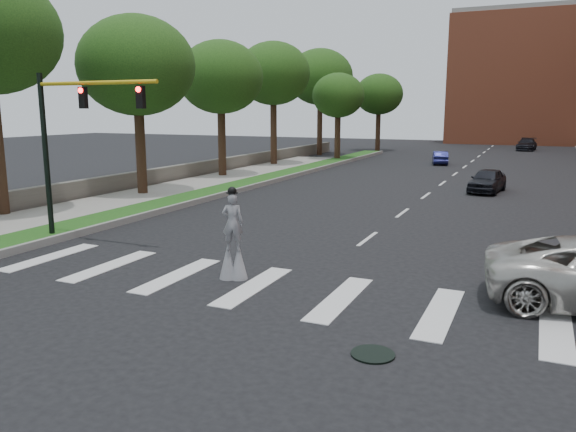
{
  "coord_description": "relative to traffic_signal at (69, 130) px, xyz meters",
  "views": [
    {
      "loc": [
        5.77,
        -12.42,
        4.91
      ],
      "look_at": [
        -1.09,
        2.93,
        1.7
      ],
      "focal_mm": 35.0,
      "sensor_mm": 36.0,
      "label": 1
    }
  ],
  "objects": [
    {
      "name": "tree_7",
      "position": [
        -2.13,
        50.4,
        2.44
      ],
      "size": [
        5.6,
        5.6,
        9.01
      ],
      "color": "black",
      "rests_on": "ground"
    },
    {
      "name": "grass_median",
      "position": [
        -1.72,
        17.0,
        -4.03
      ],
      "size": [
        2.0,
        60.0,
        0.25
      ],
      "primitive_type": "cube",
      "color": "#1B4C15",
      "rests_on": "ground"
    },
    {
      "name": "car_far",
      "position": [
        14.13,
        58.42,
        -3.42
      ],
      "size": [
        2.38,
        5.18,
        1.47
      ],
      "primitive_type": "imported",
      "rotation": [
        0.0,
        0.0,
        -0.06
      ],
      "color": "black",
      "rests_on": "ground"
    },
    {
      "name": "sidewalk_left",
      "position": [
        -4.72,
        7.0,
        -4.06
      ],
      "size": [
        4.0,
        60.0,
        0.18
      ],
      "primitive_type": "cube",
      "color": "gray",
      "rests_on": "ground"
    },
    {
      "name": "car_near",
      "position": [
        12.85,
        19.93,
        -3.44
      ],
      "size": [
        2.2,
        4.35,
        1.42
      ],
      "primitive_type": "imported",
      "rotation": [
        0.0,
        0.0,
        -0.13
      ],
      "color": "black",
      "rests_on": "ground"
    },
    {
      "name": "tree_3",
      "position": [
        -5.41,
        19.81,
        2.94
      ],
      "size": [
        6.05,
        6.05,
        9.7
      ],
      "color": "black",
      "rests_on": "ground"
    },
    {
      "name": "stilt_performer",
      "position": [
        7.61,
        -1.57,
        -3.09
      ],
      "size": [
        0.82,
        0.62,
        2.73
      ],
      "rotation": [
        0.0,
        0.0,
        3.46
      ],
      "color": "black",
      "rests_on": "ground"
    },
    {
      "name": "tree_4",
      "position": [
        -5.71,
        29.11,
        3.71
      ],
      "size": [
        6.31,
        6.31,
        10.59
      ],
      "color": "black",
      "rests_on": "ground"
    },
    {
      "name": "car_mid",
      "position": [
        7.43,
        36.47,
        -3.56
      ],
      "size": [
        1.97,
        3.77,
        1.18
      ],
      "primitive_type": "imported",
      "rotation": [
        0.0,
        0.0,
        3.35
      ],
      "color": "#171B53",
      "rests_on": "ground"
    },
    {
      "name": "tree_2",
      "position": [
        -5.09,
        10.3,
        3.08
      ],
      "size": [
        6.44,
        6.44,
        10.0
      ],
      "color": "black",
      "rests_on": "ground"
    },
    {
      "name": "stone_wall",
      "position": [
        -7.22,
        19.0,
        -3.6
      ],
      "size": [
        0.5,
        56.0,
        1.1
      ],
      "primitive_type": "cube",
      "color": "#5A564D",
      "rests_on": "ground"
    },
    {
      "name": "building_backdrop",
      "position": [
        15.78,
        75.0,
        4.85
      ],
      "size": [
        26.0,
        14.0,
        18.0
      ],
      "primitive_type": "cube",
      "color": "#BF5D3C",
      "rests_on": "ground"
    },
    {
      "name": "tree_5",
      "position": [
        -6.27,
        41.83,
        4.08
      ],
      "size": [
        6.94,
        6.94,
        11.22
      ],
      "color": "black",
      "rests_on": "ground"
    },
    {
      "name": "tree_6",
      "position": [
        -2.21,
        35.99,
        1.98
      ],
      "size": [
        4.93,
        4.93,
        8.28
      ],
      "color": "black",
      "rests_on": "ground"
    },
    {
      "name": "median_curb",
      "position": [
        -0.67,
        17.0,
        -4.01
      ],
      "size": [
        0.2,
        60.0,
        0.28
      ],
      "primitive_type": "cube",
      "color": "gray",
      "rests_on": "ground"
    },
    {
      "name": "traffic_signal",
      "position": [
        0.0,
        0.0,
        0.0
      ],
      "size": [
        5.3,
        0.23,
        6.2
      ],
      "color": "black",
      "rests_on": "ground"
    },
    {
      "name": "ground_plane",
      "position": [
        9.78,
        -3.0,
        -4.15
      ],
      "size": [
        160.0,
        160.0,
        0.0
      ],
      "primitive_type": "plane",
      "color": "black",
      "rests_on": "ground"
    },
    {
      "name": "manhole",
      "position": [
        12.78,
        -5.0,
        -4.13
      ],
      "size": [
        0.9,
        0.9,
        0.04
      ],
      "primitive_type": "cylinder",
      "color": "black",
      "rests_on": "ground"
    }
  ]
}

